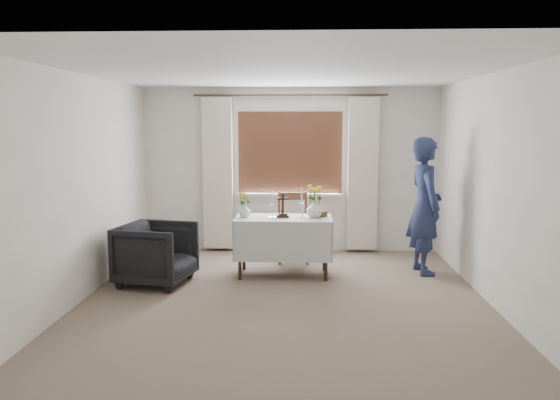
# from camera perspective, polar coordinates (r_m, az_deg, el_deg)

# --- Properties ---
(ground) EXTENTS (5.00, 5.00, 0.00)m
(ground) POSITION_cam_1_polar(r_m,az_deg,el_deg) (6.16, 0.45, -10.49)
(ground) COLOR gray
(ground) RESTS_ON ground
(altar_table) EXTENTS (1.24, 0.64, 0.76)m
(altar_table) POSITION_cam_1_polar(r_m,az_deg,el_deg) (7.07, 0.36, -4.88)
(altar_table) COLOR silver
(altar_table) RESTS_ON ground
(wooden_chair) EXTENTS (0.48, 0.48, 0.98)m
(wooden_chair) POSITION_cam_1_polar(r_m,az_deg,el_deg) (7.77, 1.38, -2.90)
(wooden_chair) COLOR brown
(wooden_chair) RESTS_ON ground
(armchair) EXTENTS (0.97, 0.96, 0.76)m
(armchair) POSITION_cam_1_polar(r_m,az_deg,el_deg) (6.87, -12.79, -5.49)
(armchair) COLOR black
(armchair) RESTS_ON ground
(person) EXTENTS (0.52, 0.71, 1.79)m
(person) POSITION_cam_1_polar(r_m,az_deg,el_deg) (7.35, 14.89, -0.59)
(person) COLOR navy
(person) RESTS_ON ground
(radiator) EXTENTS (1.10, 0.10, 0.60)m
(radiator) POSITION_cam_1_polar(r_m,az_deg,el_deg) (8.43, 1.03, -3.36)
(radiator) COLOR silver
(radiator) RESTS_ON ground
(wooden_cross) EXTENTS (0.17, 0.14, 0.32)m
(wooden_cross) POSITION_cam_1_polar(r_m,az_deg,el_deg) (6.98, 0.28, -0.53)
(wooden_cross) COLOR black
(wooden_cross) RESTS_ON altar_table
(candlestick_left) EXTENTS (0.11, 0.11, 0.35)m
(candlestick_left) POSITION_cam_1_polar(r_m,az_deg,el_deg) (6.96, -0.81, -0.45)
(candlestick_left) COLOR white
(candlestick_left) RESTS_ON altar_table
(candlestick_right) EXTENTS (0.11, 0.11, 0.38)m
(candlestick_right) POSITION_cam_1_polar(r_m,az_deg,el_deg) (6.99, 2.29, -0.27)
(candlestick_right) COLOR white
(candlestick_right) RESTS_ON altar_table
(flower_vase_left) EXTENTS (0.20, 0.20, 0.17)m
(flower_vase_left) POSITION_cam_1_polar(r_m,az_deg,el_deg) (7.05, -3.72, -1.10)
(flower_vase_left) COLOR white
(flower_vase_left) RESTS_ON altar_table
(flower_vase_right) EXTENTS (0.26, 0.26, 0.22)m
(flower_vase_right) POSITION_cam_1_polar(r_m,az_deg,el_deg) (7.00, 3.61, -0.95)
(flower_vase_right) COLOR white
(flower_vase_right) RESTS_ON altar_table
(wicker_basket) EXTENTS (0.25, 0.25, 0.07)m
(wicker_basket) POSITION_cam_1_polar(r_m,az_deg,el_deg) (7.12, 4.23, -1.40)
(wicker_basket) COLOR brown
(wicker_basket) RESTS_ON altar_table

